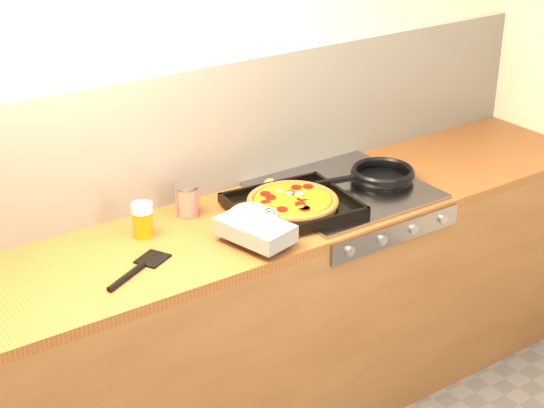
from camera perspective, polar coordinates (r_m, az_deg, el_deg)
room_shell at (r=3.12m, az=-4.74°, el=4.88°), size 3.20×3.20×3.20m
counter_run at (r=3.22m, az=-1.68°, el=-8.38°), size 3.20×0.62×0.90m
stovetop at (r=3.23m, az=4.93°, el=0.90°), size 0.60×0.56×0.02m
pizza_on_tray at (r=2.98m, az=0.64°, el=-0.35°), size 0.59×0.48×0.07m
frying_pan at (r=3.31m, az=7.48°, el=2.00°), size 0.44×0.30×0.04m
tomato_can at (r=3.02m, az=-5.83°, el=0.23°), size 0.09×0.09×0.12m
juice_glass at (r=2.89m, az=-8.85°, el=-1.07°), size 0.09×0.09×0.12m
wooden_spoon at (r=3.22m, az=-1.02°, el=0.99°), size 0.28×0.15×0.02m
black_spatula at (r=2.70m, az=-9.18°, el=-4.41°), size 0.27×0.18×0.02m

